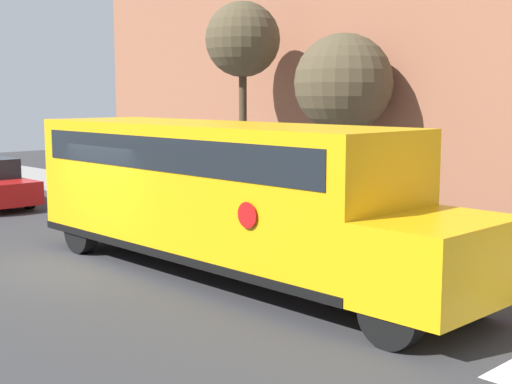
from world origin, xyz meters
The scene contains 6 objects.
ground_plane centered at (0.00, 0.00, 0.00)m, with size 60.00×60.00×0.00m, color #333335.
sidewalk_strip centered at (0.00, 6.50, 0.07)m, with size 44.00×3.00×0.15m.
building_backdrop centered at (0.00, 13.00, 4.21)m, with size 32.00×4.00×8.42m.
school_bus centered at (2.49, 1.55, 1.74)m, with size 10.61×2.57×3.01m.
tree_near_sidewalk centered at (-4.85, 8.88, 5.35)m, with size 2.52×2.52×6.68m.
tree_far_sidewalk centered at (-1.01, 9.54, 3.89)m, with size 3.03×3.03×5.44m.
Camera 1 is at (13.06, -7.62, 3.56)m, focal length 50.00 mm.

